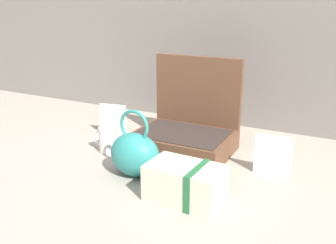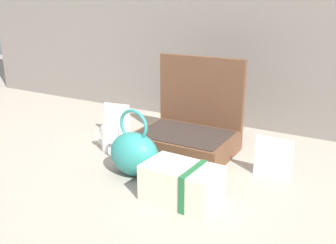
# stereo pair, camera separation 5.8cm
# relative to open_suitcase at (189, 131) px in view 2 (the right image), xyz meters

# --- Properties ---
(ground_plane) EXTENTS (6.00, 6.00, 0.00)m
(ground_plane) POSITION_rel_open_suitcase_xyz_m (0.02, -0.16, -0.08)
(ground_plane) COLOR #9E9384
(open_suitcase) EXTENTS (0.36, 0.28, 0.36)m
(open_suitcase) POSITION_rel_open_suitcase_xyz_m (0.00, 0.00, 0.00)
(open_suitcase) COLOR brown
(open_suitcase) RESTS_ON ground_plane
(teal_pouch_handbag) EXTENTS (0.18, 0.13, 0.23)m
(teal_pouch_handbag) POSITION_rel_open_suitcase_xyz_m (-0.06, -0.29, -0.00)
(teal_pouch_handbag) COLOR teal
(teal_pouch_handbag) RESTS_ON ground_plane
(cream_toiletry_bag) EXTENTS (0.23, 0.15, 0.11)m
(cream_toiletry_bag) POSITION_rel_open_suitcase_xyz_m (0.16, -0.36, -0.03)
(cream_toiletry_bag) COLOR beige
(cream_toiletry_bag) RESTS_ON ground_plane
(coffee_mug) EXTENTS (0.11, 0.07, 0.10)m
(coffee_mug) POSITION_rel_open_suitcase_xyz_m (-0.27, -0.15, -0.03)
(coffee_mug) COLOR white
(coffee_mug) RESTS_ON ground_plane
(info_card_left) EXTENTS (0.12, 0.01, 0.14)m
(info_card_left) POSITION_rel_open_suitcase_xyz_m (0.35, -0.08, -0.01)
(info_card_left) COLOR white
(info_card_left) RESTS_ON ground_plane
(poster_card_right) EXTENTS (0.12, 0.02, 0.14)m
(poster_card_right) POSITION_rel_open_suitcase_xyz_m (-0.35, 0.01, -0.01)
(poster_card_right) COLOR white
(poster_card_right) RESTS_ON ground_plane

